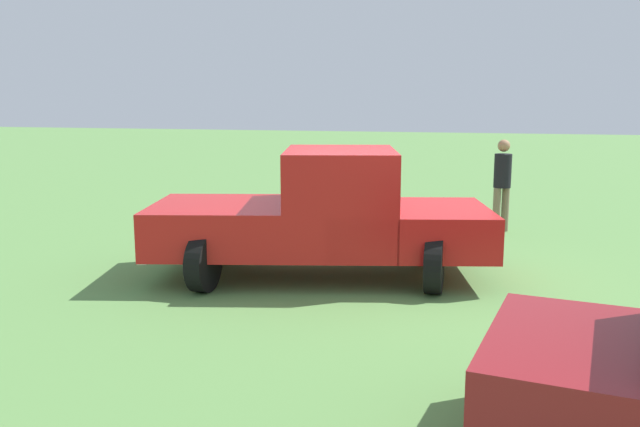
% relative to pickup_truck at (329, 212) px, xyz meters
% --- Properties ---
extents(ground_plane, '(80.00, 80.00, 0.00)m').
position_rel_pickup_truck_xyz_m(ground_plane, '(0.05, -0.64, -0.92)').
color(ground_plane, '#5B8C47').
extents(pickup_truck, '(2.96, 4.97, 1.80)m').
position_rel_pickup_truck_xyz_m(pickup_truck, '(0.00, 0.00, 0.00)').
color(pickup_truck, black).
rests_on(pickup_truck, ground_plane).
extents(person_bystander, '(0.45, 0.45, 1.73)m').
position_rel_pickup_truck_xyz_m(person_bystander, '(3.88, -2.40, 0.06)').
color(person_bystander, '#7A6B51').
rests_on(person_bystander, ground_plane).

